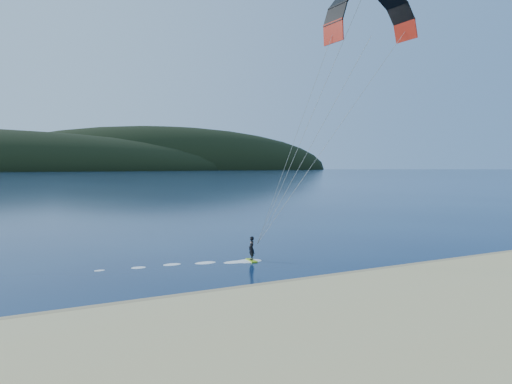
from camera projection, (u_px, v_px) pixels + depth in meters
ground at (269, 319)px, 21.82m from camera, size 1800.00×1800.00×0.00m
wet_sand at (224, 295)px, 25.75m from camera, size 220.00×2.50×0.10m
kitesurfer_near at (363, 46)px, 32.98m from camera, size 20.36×8.12×17.53m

